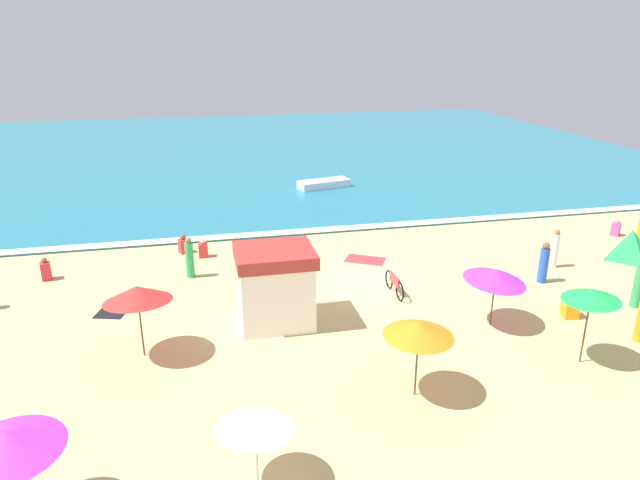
{
  "coord_description": "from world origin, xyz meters",
  "views": [
    {
      "loc": [
        -5.89,
        -18.93,
        8.85
      ],
      "look_at": [
        -0.99,
        2.98,
        0.8
      ],
      "focal_mm": 31.72,
      "sensor_mm": 36.0,
      "label": 1
    }
  ],
  "objects_px": {
    "parked_bicycle": "(394,284)",
    "beachgoer_9": "(616,228)",
    "beachgoer_2": "(570,307)",
    "beach_umbrella_0": "(255,419)",
    "beach_umbrella_4": "(419,329)",
    "beachgoer_0": "(190,258)",
    "beachgoer_12": "(184,245)",
    "beach_umbrella_3": "(591,295)",
    "beach_umbrella_1": "(137,294)",
    "beachgoer_5": "(46,270)",
    "beach_umbrella_5": "(8,442)",
    "small_boat_0": "(324,184)",
    "beachgoer_1": "(544,263)",
    "beachgoer_10": "(203,249)",
    "beach_tent": "(630,244)",
    "beachgoer_8": "(639,284)",
    "beach_umbrella_2": "(496,275)",
    "beachgoer_7": "(555,249)",
    "lifeguard_cabana": "(275,286)"
  },
  "relations": [
    {
      "from": "beach_umbrella_2",
      "to": "small_boat_0",
      "type": "distance_m",
      "value": 18.5
    },
    {
      "from": "beach_umbrella_5",
      "to": "beachgoer_0",
      "type": "xyz_separation_m",
      "value": [
        3.22,
        11.54,
        -1.14
      ]
    },
    {
      "from": "beach_umbrella_0",
      "to": "beachgoer_5",
      "type": "relative_size",
      "value": 2.55
    },
    {
      "from": "beach_tent",
      "to": "beachgoer_8",
      "type": "bearing_deg",
      "value": -127.44
    },
    {
      "from": "beach_umbrella_0",
      "to": "beachgoer_8",
      "type": "relative_size",
      "value": 1.29
    },
    {
      "from": "beach_tent",
      "to": "beach_umbrella_1",
      "type": "bearing_deg",
      "value": -169.71
    },
    {
      "from": "beachgoer_2",
      "to": "beach_umbrella_0",
      "type": "bearing_deg",
      "value": -154.65
    },
    {
      "from": "beachgoer_2",
      "to": "beachgoer_5",
      "type": "bearing_deg",
      "value": 158.03
    },
    {
      "from": "beach_umbrella_1",
      "to": "beachgoer_12",
      "type": "relative_size",
      "value": 2.76
    },
    {
      "from": "beach_umbrella_2",
      "to": "small_boat_0",
      "type": "relative_size",
      "value": 0.84
    },
    {
      "from": "beachgoer_0",
      "to": "beach_umbrella_0",
      "type": "bearing_deg",
      "value": -83.64
    },
    {
      "from": "beach_umbrella_0",
      "to": "beachgoer_1",
      "type": "relative_size",
      "value": 1.43
    },
    {
      "from": "beachgoer_0",
      "to": "small_boat_0",
      "type": "bearing_deg",
      "value": 56.23
    },
    {
      "from": "beachgoer_5",
      "to": "beachgoer_0",
      "type": "bearing_deg",
      "value": -9.96
    },
    {
      "from": "beachgoer_5",
      "to": "beachgoer_9",
      "type": "xyz_separation_m",
      "value": [
        25.17,
        -0.3,
        -0.04
      ]
    },
    {
      "from": "beach_umbrella_5",
      "to": "small_boat_0",
      "type": "distance_m",
      "value": 26.41
    },
    {
      "from": "beachgoer_1",
      "to": "beach_umbrella_5",
      "type": "bearing_deg",
      "value": -153.66
    },
    {
      "from": "beach_umbrella_0",
      "to": "beachgoer_2",
      "type": "bearing_deg",
      "value": 25.35
    },
    {
      "from": "beachgoer_9",
      "to": "beachgoer_12",
      "type": "height_order",
      "value": "beachgoer_12"
    },
    {
      "from": "beachgoer_8",
      "to": "beachgoer_0",
      "type": "bearing_deg",
      "value": 158.22
    },
    {
      "from": "parked_bicycle",
      "to": "beach_tent",
      "type": "bearing_deg",
      "value": 5.74
    },
    {
      "from": "beach_tent",
      "to": "beachgoer_10",
      "type": "height_order",
      "value": "beach_tent"
    },
    {
      "from": "beach_umbrella_5",
      "to": "beachgoer_9",
      "type": "relative_size",
      "value": 2.6
    },
    {
      "from": "beach_umbrella_3",
      "to": "beachgoer_9",
      "type": "height_order",
      "value": "beach_umbrella_3"
    },
    {
      "from": "beach_umbrella_1",
      "to": "beach_umbrella_4",
      "type": "height_order",
      "value": "beach_umbrella_1"
    },
    {
      "from": "beachgoer_10",
      "to": "small_boat_0",
      "type": "distance_m",
      "value": 12.7
    },
    {
      "from": "beachgoer_12",
      "to": "beachgoer_9",
      "type": "bearing_deg",
      "value": -6.11
    },
    {
      "from": "beach_umbrella_0",
      "to": "beach_umbrella_4",
      "type": "distance_m",
      "value": 4.96
    },
    {
      "from": "beachgoer_2",
      "to": "beachgoer_8",
      "type": "xyz_separation_m",
      "value": [
        2.73,
        0.2,
        0.48
      ]
    },
    {
      "from": "beachgoer_5",
      "to": "beachgoer_10",
      "type": "distance_m",
      "value": 6.11
    },
    {
      "from": "beachgoer_0",
      "to": "beachgoer_10",
      "type": "relative_size",
      "value": 1.96
    },
    {
      "from": "beachgoer_2",
      "to": "beach_umbrella_1",
      "type": "bearing_deg",
      "value": 177.53
    },
    {
      "from": "beachgoer_10",
      "to": "beach_umbrella_0",
      "type": "bearing_deg",
      "value": -86.89
    },
    {
      "from": "beach_umbrella_1",
      "to": "beachgoer_7",
      "type": "distance_m",
      "value": 16.27
    },
    {
      "from": "parked_bicycle",
      "to": "beachgoer_9",
      "type": "distance_m",
      "value": 13.03
    },
    {
      "from": "beach_umbrella_3",
      "to": "beachgoer_1",
      "type": "height_order",
      "value": "beach_umbrella_3"
    },
    {
      "from": "beachgoer_0",
      "to": "beachgoer_10",
      "type": "distance_m",
      "value": 2.2
    },
    {
      "from": "beachgoer_9",
      "to": "small_boat_0",
      "type": "height_order",
      "value": "beachgoer_9"
    },
    {
      "from": "beach_umbrella_0",
      "to": "beachgoer_5",
      "type": "distance_m",
      "value": 14.22
    },
    {
      "from": "beachgoer_10",
      "to": "beachgoer_12",
      "type": "bearing_deg",
      "value": 138.85
    },
    {
      "from": "beachgoer_2",
      "to": "beachgoer_9",
      "type": "distance_m",
      "value": 10.07
    },
    {
      "from": "beachgoer_2",
      "to": "beachgoer_5",
      "type": "distance_m",
      "value": 19.24
    },
    {
      "from": "beachgoer_7",
      "to": "parked_bicycle",
      "type": "bearing_deg",
      "value": -172.19
    },
    {
      "from": "beach_umbrella_2",
      "to": "beachgoer_9",
      "type": "height_order",
      "value": "beach_umbrella_2"
    },
    {
      "from": "lifeguard_cabana",
      "to": "beachgoer_12",
      "type": "bearing_deg",
      "value": 112.37
    },
    {
      "from": "beachgoer_9",
      "to": "beachgoer_12",
      "type": "bearing_deg",
      "value": 173.89
    },
    {
      "from": "beach_umbrella_0",
      "to": "small_boat_0",
      "type": "bearing_deg",
      "value": 73.79
    },
    {
      "from": "beach_umbrella_5",
      "to": "beach_umbrella_3",
      "type": "bearing_deg",
      "value": 11.05
    },
    {
      "from": "beach_umbrella_1",
      "to": "beach_umbrella_2",
      "type": "bearing_deg",
      "value": -2.7
    },
    {
      "from": "beach_umbrella_4",
      "to": "beachgoer_0",
      "type": "height_order",
      "value": "beach_umbrella_4"
    }
  ]
}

